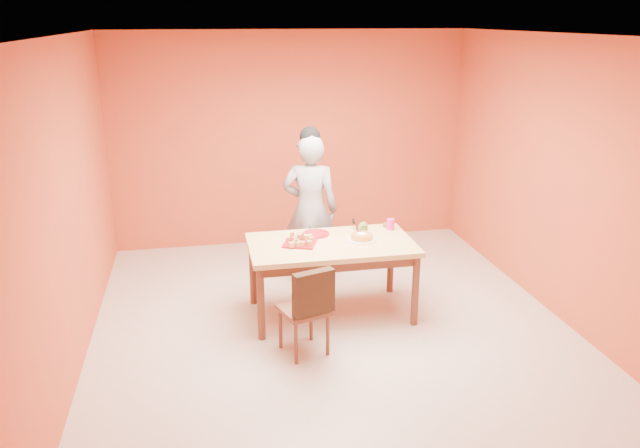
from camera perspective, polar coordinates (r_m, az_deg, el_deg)
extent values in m
plane|color=beige|center=(6.12, 1.07, -9.26)|extent=(5.00, 5.00, 0.00)
plane|color=silver|center=(5.42, 1.25, 16.91)|extent=(5.00, 5.00, 0.00)
plane|color=#BB512B|center=(8.01, -2.74, 7.69)|extent=(4.50, 0.00, 4.50)
plane|color=#BB512B|center=(5.60, -21.97, 1.59)|extent=(0.00, 5.00, 5.00)
plane|color=#BB512B|center=(6.47, 21.04, 3.86)|extent=(0.00, 5.00, 5.00)
cube|color=#E3C676|center=(6.06, 1.04, -1.92)|extent=(1.60, 0.90, 0.05)
cube|color=brown|center=(6.09, 1.03, -2.58)|extent=(1.48, 0.78, 0.10)
cylinder|color=brown|center=(5.75, -5.42, -7.30)|extent=(0.07, 0.07, 0.71)
cylinder|color=brown|center=(6.46, -6.17, -4.34)|extent=(0.07, 0.07, 0.71)
cylinder|color=brown|center=(6.06, 8.71, -6.05)|extent=(0.07, 0.07, 0.71)
cylinder|color=brown|center=(6.73, 6.48, -3.37)|extent=(0.07, 0.07, 0.71)
imported|color=gray|center=(6.83, -0.89, 1.33)|extent=(0.69, 0.55, 1.67)
cube|color=maroon|center=(6.02, -1.83, -1.75)|extent=(0.39, 0.39, 0.02)
cylinder|color=maroon|center=(6.27, -0.36, -0.89)|extent=(0.34, 0.34, 0.02)
cylinder|color=silver|center=(6.13, 3.82, -1.41)|extent=(0.36, 0.36, 0.01)
cylinder|color=gold|center=(6.12, 3.83, -1.15)|extent=(0.24, 0.24, 0.05)
cube|color=silver|center=(6.28, 3.49, -0.33)|extent=(0.09, 0.25, 0.01)
ellipsoid|color=olive|center=(6.28, 3.97, -0.36)|extent=(0.11, 0.10, 0.13)
cylinder|color=#D82088|center=(6.44, 6.46, -0.02)|extent=(0.10, 0.10, 0.11)
cylinder|color=#38230F|center=(6.53, 6.21, -0.11)|extent=(0.13, 0.13, 0.03)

